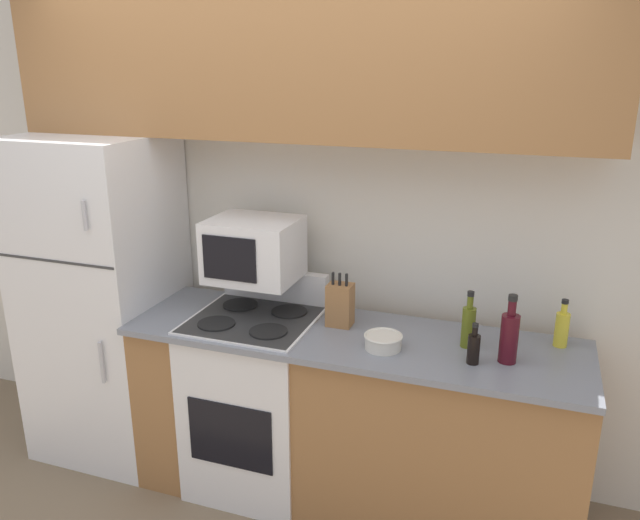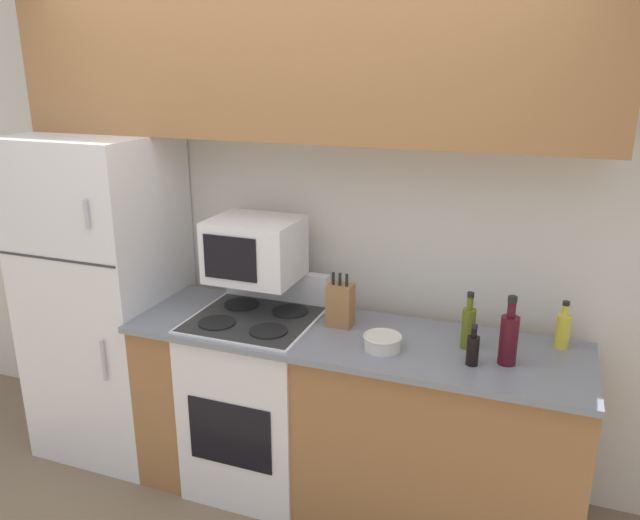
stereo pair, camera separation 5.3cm
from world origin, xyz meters
name	(u,v)px [view 1 (the left image)]	position (x,y,z in m)	size (l,w,h in m)	color
ground_plane	(261,518)	(0.00, 0.00, 0.00)	(12.00, 12.00, 0.00)	#7F6B51
wall_back	(309,231)	(0.00, 0.70, 1.27)	(8.00, 0.05, 2.55)	silver
lower_cabinets	(351,419)	(0.36, 0.29, 0.46)	(2.13, 0.62, 0.92)	#9E6B3D
refrigerator	(104,299)	(-1.06, 0.33, 0.89)	(0.73, 0.69, 1.77)	white
upper_cabinets	(293,62)	(0.00, 0.50, 2.12)	(2.85, 0.34, 0.70)	#9E6B3D
stove	(257,399)	(-0.14, 0.28, 0.48)	(0.60, 0.60, 1.09)	white
microwave	(254,249)	(-0.17, 0.38, 1.24)	(0.43, 0.36, 0.30)	white
knife_block	(340,304)	(0.28, 0.36, 1.02)	(0.12, 0.10, 0.27)	#9E6B3D
bowl	(383,341)	(0.54, 0.18, 0.95)	(0.17, 0.17, 0.07)	silver
bottle_wine_red	(509,336)	(1.06, 0.23, 1.04)	(0.08, 0.08, 0.30)	#470F19
bottle_soy_sauce	(474,348)	(0.93, 0.17, 0.99)	(0.05, 0.05, 0.18)	black
bottle_olive_oil	(468,325)	(0.88, 0.32, 1.02)	(0.06, 0.06, 0.26)	#5B6619
bottle_cooking_spray	(562,328)	(1.27, 0.47, 1.00)	(0.06, 0.06, 0.22)	gold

